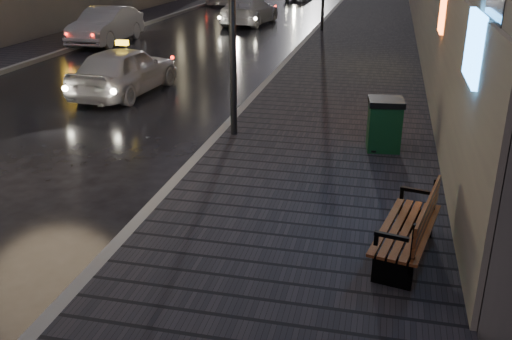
{
  "coord_description": "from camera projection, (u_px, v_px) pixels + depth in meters",
  "views": [
    {
      "loc": [
        5.0,
        -5.5,
        4.1
      ],
      "look_at": [
        3.19,
        2.35,
        0.85
      ],
      "focal_mm": 40.0,
      "sensor_mm": 36.0,
      "label": 1
    }
  ],
  "objects": [
    {
      "name": "sidewalk",
      "position": [
        364.0,
        37.0,
        25.69
      ],
      "size": [
        4.6,
        58.0,
        0.15
      ],
      "primitive_type": "cube",
      "color": "black",
      "rests_on": "ground"
    },
    {
      "name": "curb",
      "position": [
        311.0,
        35.0,
        26.19
      ],
      "size": [
        0.2,
        58.0,
        0.15
      ],
      "primitive_type": "cube",
      "color": "slate",
      "rests_on": "ground"
    },
    {
      "name": "sidewalk_far",
      "position": [
        108.0,
        28.0,
        28.31
      ],
      "size": [
        2.4,
        58.0,
        0.15
      ],
      "primitive_type": "cube",
      "color": "black",
      "rests_on": "ground"
    },
    {
      "name": "curb_far",
      "position": [
        132.0,
        29.0,
        28.04
      ],
      "size": [
        0.2,
        58.0,
        0.15
      ],
      "primitive_type": "cube",
      "color": "slate",
      "rests_on": "ground"
    },
    {
      "name": "bench",
      "position": [
        412.0,
        228.0,
        7.46
      ],
      "size": [
        0.98,
        1.87,
        0.91
      ],
      "rotation": [
        0.0,
        0.0,
        -0.21
      ],
      "color": "black",
      "rests_on": "sidewalk"
    },
    {
      "name": "trash_bin",
      "position": [
        384.0,
        124.0,
        11.43
      ],
      "size": [
        0.75,
        0.75,
        1.05
      ],
      "rotation": [
        0.0,
        0.0,
        0.1
      ],
      "color": "black",
      "rests_on": "sidewalk"
    },
    {
      "name": "taxi_near",
      "position": [
        124.0,
        70.0,
        16.12
      ],
      "size": [
        1.95,
        4.2,
        1.39
      ],
      "primitive_type": "imported",
      "rotation": [
        0.0,
        0.0,
        3.06
      ],
      "color": "#BAB9C0",
      "rests_on": "ground"
    },
    {
      "name": "car_left_mid",
      "position": [
        106.0,
        25.0,
        24.24
      ],
      "size": [
        1.66,
        4.57,
        1.5
      ],
      "primitive_type": "imported",
      "rotation": [
        0.0,
        0.0,
        0.02
      ],
      "color": "#96959C",
      "rests_on": "ground"
    },
    {
      "name": "taxi_mid",
      "position": [
        249.0,
        10.0,
        29.73
      ],
      "size": [
        2.46,
        5.05,
        1.42
      ],
      "primitive_type": "imported",
      "rotation": [
        0.0,
        0.0,
        3.04
      ],
      "color": "silver",
      "rests_on": "ground"
    }
  ]
}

